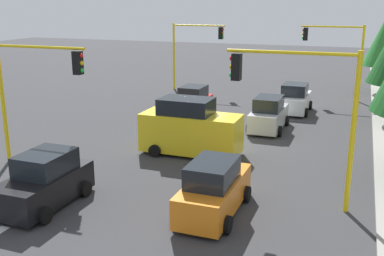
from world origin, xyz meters
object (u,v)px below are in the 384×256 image
object	(u,v)px
traffic_signal_far_left	(337,47)
car_red	(193,103)
car_silver	(269,115)
car_white	(295,99)
car_orange	(214,189)
traffic_signal_far_right	(194,43)
traffic_signal_near_right	(34,81)
traffic_signal_near_left	(301,97)
delivery_van_yellow	(190,129)
car_black	(45,182)

from	to	relation	value
traffic_signal_far_left	car_red	xyz separation A→B (m)	(8.74, -8.23, -3.10)
car_silver	car_white	xyz separation A→B (m)	(-4.98, 0.78, 0.00)
car_orange	car_white	size ratio (longest dim) A/B	1.10
traffic_signal_far_right	traffic_signal_near_right	size ratio (longest dim) A/B	1.01
traffic_signal_near_left	delivery_van_yellow	distance (m)	7.44
traffic_signal_far_right	car_silver	size ratio (longest dim) A/B	1.37
car_orange	traffic_signal_far_left	bearing A→B (deg)	173.32
car_orange	car_white	distance (m)	16.57
traffic_signal_far_left	car_white	bearing A→B (deg)	-22.46
car_orange	car_silver	distance (m)	11.59
traffic_signal_near_right	car_red	distance (m)	12.08
traffic_signal_near_right	car_black	distance (m)	5.31
traffic_signal_far_left	traffic_signal_near_left	bearing A→B (deg)	0.02
traffic_signal_far_left	traffic_signal_near_right	size ratio (longest dim) A/B	1.02
traffic_signal_far_right	traffic_signal_near_left	xyz separation A→B (m)	(20.00, 11.38, 0.08)
delivery_van_yellow	car_orange	bearing A→B (deg)	27.98
traffic_signal_far_right	car_silver	bearing A→B (deg)	39.55
traffic_signal_far_right	delivery_van_yellow	xyz separation A→B (m)	(16.00, 5.74, -2.66)
traffic_signal_far_right	car_orange	distance (m)	23.71
traffic_signal_far_right	traffic_signal_near_left	distance (m)	23.01
traffic_signal_far_left	traffic_signal_near_right	xyz separation A→B (m)	(20.00, -11.37, -0.07)
traffic_signal_near_right	delivery_van_yellow	world-z (taller)	traffic_signal_near_right
traffic_signal_far_right	traffic_signal_near_right	bearing A→B (deg)	0.01
traffic_signal_near_right	car_orange	distance (m)	9.49
car_red	traffic_signal_near_right	bearing A→B (deg)	-15.56
traffic_signal_near_right	delivery_van_yellow	bearing A→B (deg)	124.90
delivery_van_yellow	car_silver	distance (m)	6.40
delivery_van_yellow	car_white	distance (m)	11.32
traffic_signal_far_left	car_silver	world-z (taller)	traffic_signal_far_left
car_black	traffic_signal_far_left	bearing A→B (deg)	159.92
traffic_signal_far_right	car_orange	size ratio (longest dim) A/B	1.33
car_black	car_orange	bearing A→B (deg)	104.22
delivery_van_yellow	car_black	distance (m)	7.87
traffic_signal_near_left	car_white	world-z (taller)	traffic_signal_near_left
traffic_signal_near_left	traffic_signal_near_right	bearing A→B (deg)	-90.00
traffic_signal_near_left	delivery_van_yellow	size ratio (longest dim) A/B	1.18
traffic_signal_far_left	car_black	bearing A→B (deg)	-20.08
traffic_signal_far_left	delivery_van_yellow	xyz separation A→B (m)	(16.00, -5.63, -2.71)
car_black	car_silver	world-z (taller)	same
traffic_signal_far_left	traffic_signal_far_right	bearing A→B (deg)	-90.00
traffic_signal_near_right	traffic_signal_near_left	bearing A→B (deg)	90.00
traffic_signal_far_left	car_orange	distance (m)	22.16
traffic_signal_near_right	car_silver	distance (m)	13.27
traffic_signal_near_right	car_black	bearing A→B (deg)	40.72
traffic_signal_far_left	car_black	distance (m)	25.01
car_red	delivery_van_yellow	bearing A→B (deg)	19.68
traffic_signal_near_left	car_white	bearing A→B (deg)	-171.65
traffic_signal_far_right	car_black	world-z (taller)	traffic_signal_far_right
car_white	traffic_signal_far_right	bearing A→B (deg)	-119.60
traffic_signal_far_right	car_black	distance (m)	23.68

